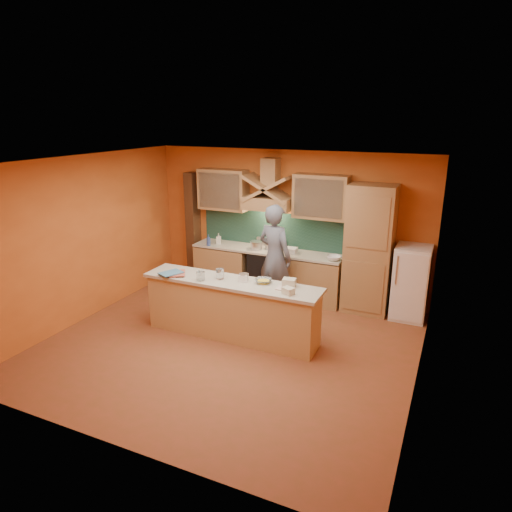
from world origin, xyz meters
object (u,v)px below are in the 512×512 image
at_px(stove, 267,272).
at_px(person, 275,257).
at_px(mixing_bowl, 263,281).
at_px(kitchen_scale, 244,278).
at_px(fridge, 411,283).

distance_m(stove, person, 0.83).
bearing_deg(person, mixing_bowl, 121.71).
xyz_separation_m(stove, kitchen_scale, (0.38, -1.83, 0.55)).
xyz_separation_m(stove, person, (0.38, -0.53, 0.51)).
xyz_separation_m(fridge, kitchen_scale, (-2.32, -1.83, 0.35)).
relative_size(person, mixing_bowl, 7.70).
bearing_deg(stove, mixing_bowl, -68.68).
distance_m(person, kitchen_scale, 1.30).
bearing_deg(mixing_bowl, person, 104.06).
bearing_deg(mixing_bowl, stove, 111.32).
bearing_deg(mixing_bowl, fridge, 41.38).
bearing_deg(stove, kitchen_scale, -78.23).
height_order(person, kitchen_scale, person).
xyz_separation_m(stove, fridge, (2.70, 0.00, 0.20)).
height_order(fridge, mixing_bowl, fridge).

